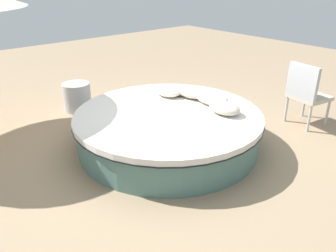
% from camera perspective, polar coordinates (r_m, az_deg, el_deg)
% --- Properties ---
extents(ground_plane, '(16.00, 16.00, 0.00)m').
position_cam_1_polar(ground_plane, '(4.72, 0.00, -3.28)').
color(ground_plane, '#9E8466').
extents(round_bed, '(2.53, 2.53, 0.50)m').
position_cam_1_polar(round_bed, '(4.60, 0.00, -0.48)').
color(round_bed, '#4C726B').
rests_on(round_bed, ground_plane).
extents(throw_pillow_0, '(0.46, 0.32, 0.16)m').
position_cam_1_polar(throw_pillow_0, '(4.52, 9.51, 3.07)').
color(throw_pillow_0, beige).
rests_on(throw_pillow_0, round_bed).
extents(throw_pillow_1, '(0.55, 0.35, 0.17)m').
position_cam_1_polar(throw_pillow_1, '(4.83, 7.36, 4.78)').
color(throw_pillow_1, silver).
rests_on(throw_pillow_1, round_bed).
extents(throw_pillow_2, '(0.54, 0.39, 0.15)m').
position_cam_1_polar(throw_pillow_2, '(5.08, 4.16, 5.81)').
color(throw_pillow_2, beige).
rests_on(throw_pillow_2, round_bed).
extents(throw_pillow_3, '(0.46, 0.32, 0.15)m').
position_cam_1_polar(throw_pillow_3, '(5.11, -0.11, 5.99)').
color(throw_pillow_3, silver).
rests_on(throw_pillow_3, round_bed).
extents(patio_chair, '(0.60, 0.58, 0.98)m').
position_cam_1_polar(patio_chair, '(5.55, 22.32, 5.52)').
color(patio_chair, '#B7B7BC').
rests_on(patio_chair, ground_plane).
extents(side_table, '(0.47, 0.47, 0.48)m').
position_cam_1_polar(side_table, '(6.04, -15.13, 4.80)').
color(side_table, '#B7B7BC').
rests_on(side_table, ground_plane).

